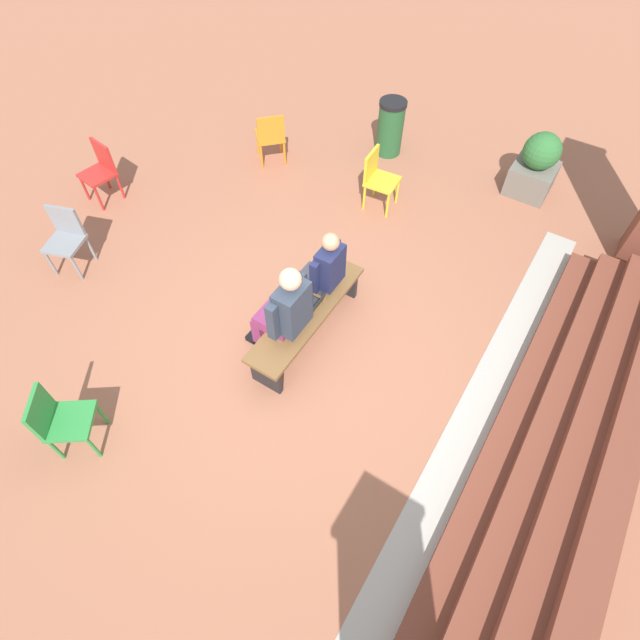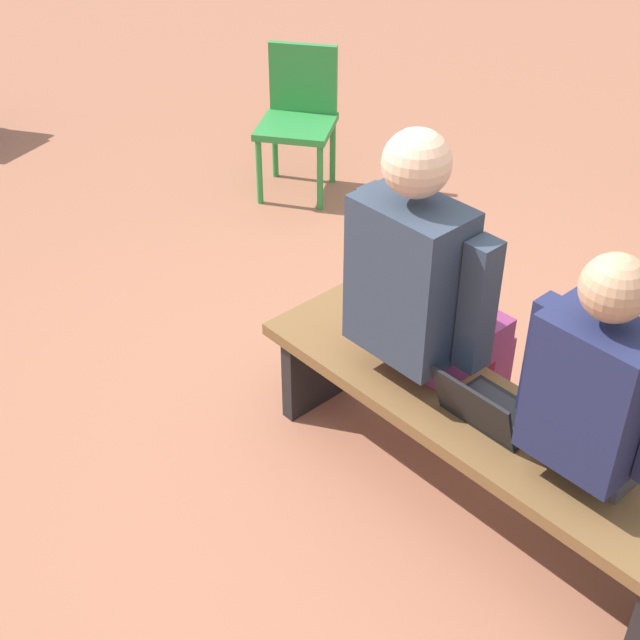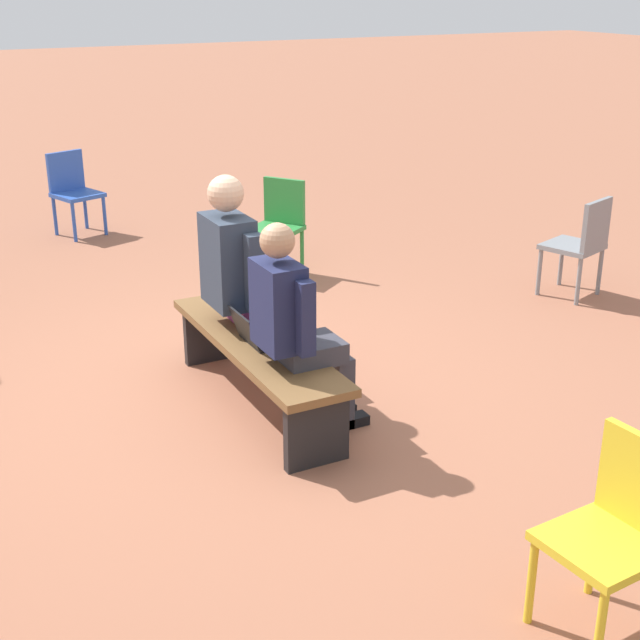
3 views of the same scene
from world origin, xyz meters
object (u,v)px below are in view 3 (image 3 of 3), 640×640
Objects in this scene: plastic_chair_mid_courtyard at (278,221)px; plastic_chair_near_bench_right at (582,241)px; person_adult at (245,278)px; plastic_chair_far_left at (73,188)px; bench at (257,354)px; laptop at (258,335)px; plastic_chair_by_pillar at (618,526)px; person_student at (295,323)px.

plastic_chair_mid_courtyard is 1.00× the size of plastic_chair_near_bench_right.
plastic_chair_far_left is (4.21, 0.14, -0.26)m from person_adult.
bench is 2.14× the size of plastic_chair_mid_courtyard.
plastic_chair_mid_courtyard is 2.53m from plastic_chair_far_left.
laptop is 0.38× the size of plastic_chair_mid_courtyard.
plastic_chair_near_bench_right is at bearing -40.89° from plastic_chair_by_pillar.
person_student reaches higher than bench.
plastic_chair_by_pillar reaches higher than laptop.
laptop is at bearing 167.89° from bench.
person_adult is at bearing -12.78° from bench.
laptop is (-0.06, 0.01, 0.15)m from bench.
person_adult is 2.37m from plastic_chair_mid_courtyard.
bench is 0.50m from person_adult.
plastic_chair_near_bench_right is (0.69, -3.19, -0.02)m from laptop.
person_adult is 1.67× the size of plastic_chair_near_bench_right.
person_student is 0.41m from laptop.
plastic_chair_near_bench_right is 1.00× the size of plastic_chair_far_left.
bench is at bearing 8.74° from person_student.
plastic_chair_mid_courtyard is (2.77, -1.18, -0.21)m from person_student.
plastic_chair_by_pillar is at bearing 170.88° from plastic_chair_mid_courtyard.
person_adult reaches higher than plastic_chair_near_bench_right.
laptop reaches higher than bench.
laptop is 2.49m from plastic_chair_by_pillar.
person_student is at bearing -171.26° from bench.
plastic_chair_mid_courtyard is 2.59m from plastic_chair_near_bench_right.
laptop is at bearing 167.32° from person_adult.
person_adult reaches higher than bench.
plastic_chair_near_bench_right reaches higher than laptop.
person_adult is at bearing 7.99° from plastic_chair_by_pillar.
person_student reaches higher than plastic_chair_by_pillar.
laptop is 3.27m from plastic_chair_near_bench_right.
plastic_chair_near_bench_right is at bearing -71.40° from person_student.
laptop is 0.38× the size of plastic_chair_by_pillar.
plastic_chair_near_bench_right and plastic_chair_far_left have the same top height.
plastic_chair_far_left is at bearing 31.18° from plastic_chair_mid_courtyard.
plastic_chair_mid_courtyard is at bearing 48.35° from plastic_chair_near_bench_right.
plastic_chair_far_left reaches higher than laptop.
plastic_chair_by_pillar reaches higher than bench.
person_student is 2.13m from plastic_chair_by_pillar.
person_student is 3.30m from plastic_chair_near_bench_right.
plastic_chair_by_pillar is at bearing -169.45° from bench.
plastic_chair_mid_courtyard and plastic_chair_near_bench_right have the same top height.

